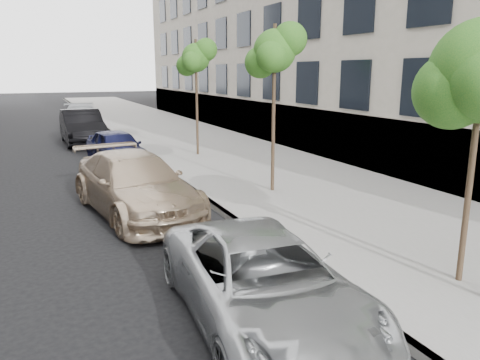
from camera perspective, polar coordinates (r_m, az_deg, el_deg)
sidewalk at (r=28.66m, az=-9.35°, el=6.17°), size 6.40×72.00×0.14m
curb at (r=28.03m, az=-15.56°, el=5.70°), size 0.15×72.00×0.14m
tree_mid at (r=13.09m, az=4.34°, el=15.38°), size 1.55×1.35×4.63m
tree_far at (r=19.06m, az=-5.33°, el=14.59°), size 1.52×1.32×4.59m
minivan at (r=6.64m, az=2.85°, el=-12.30°), size 2.43×4.68×1.26m
suv at (r=11.86m, az=-12.67°, el=-0.51°), size 2.77×5.37×1.49m
sedan_blue at (r=18.17m, az=-14.78°, el=3.84°), size 2.09×4.12×1.34m
sedan_black at (r=24.14m, az=-18.70°, el=6.16°), size 1.81×5.02×1.65m
sedan_rear at (r=29.84m, az=-18.70°, el=7.24°), size 2.29×5.26×1.50m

